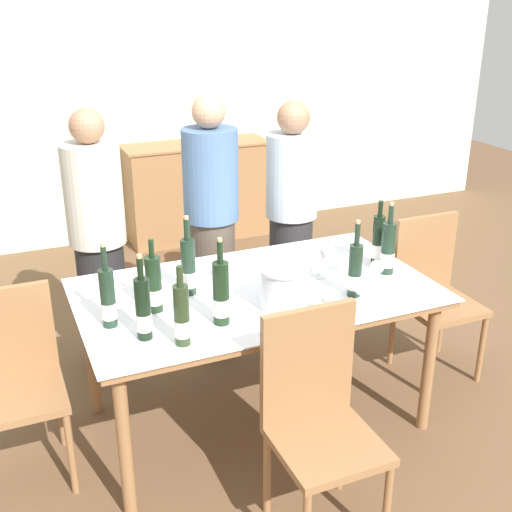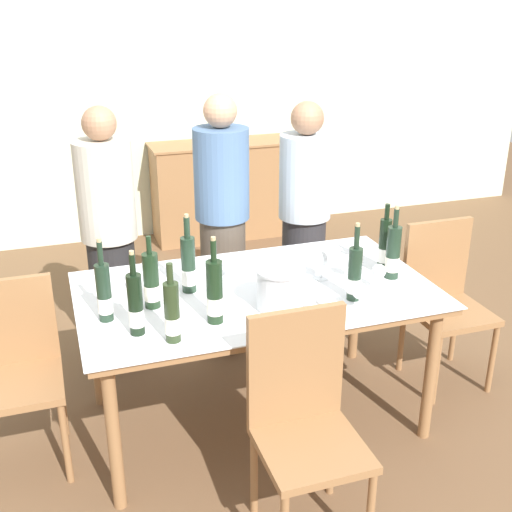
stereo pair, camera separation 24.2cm
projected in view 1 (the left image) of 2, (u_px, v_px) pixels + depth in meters
ground_plane at (256, 418)px, 3.50m from camera, size 12.00×12.00×0.00m
back_wall at (116, 86)px, 5.61m from camera, size 8.00×0.10×2.80m
sideboard_cabinet at (197, 191)px, 5.95m from camera, size 1.33×0.46×0.90m
dining_table at (256, 302)px, 3.23m from camera, size 1.76×1.03×0.78m
ice_bucket at (284, 287)px, 2.99m from camera, size 0.23×0.23×0.20m
wine_bottle_0 at (388, 249)px, 3.35m from camera, size 0.07×0.07×0.39m
wine_bottle_1 at (182, 316)px, 2.66m from camera, size 0.07×0.07×0.36m
wine_bottle_2 at (143, 310)px, 2.70m from camera, size 0.07×0.07×0.39m
wine_bottle_3 at (355, 271)px, 3.09m from camera, size 0.07×0.07×0.39m
wine_bottle_4 at (154, 286)px, 2.95m from camera, size 0.08×0.08×0.35m
wine_bottle_5 at (188, 268)px, 3.11m from camera, size 0.07×0.07×0.40m
wine_bottle_6 at (108, 299)px, 2.81m from camera, size 0.07×0.07×0.39m
wine_bottle_7 at (221, 295)px, 2.83m from camera, size 0.07×0.07×0.41m
wine_bottle_8 at (378, 241)px, 3.46m from camera, size 0.06×0.06×0.36m
wine_glass_0 at (377, 268)px, 3.21m from camera, size 0.07×0.07×0.14m
wine_glass_1 at (328, 299)px, 2.91m from camera, size 0.07×0.07×0.13m
wine_glass_2 at (319, 257)px, 3.31m from camera, size 0.09×0.09×0.16m
wine_glass_3 at (347, 259)px, 3.35m from camera, size 0.07×0.07×0.13m
wine_glass_4 at (226, 264)px, 3.28m from camera, size 0.07×0.07×0.13m
wine_glass_5 at (362, 288)px, 3.01m from camera, size 0.08×0.08×0.13m
chair_left_end at (14, 373)px, 2.94m from camera, size 0.42×0.42×0.92m
chair_right_end at (432, 286)px, 3.80m from camera, size 0.42×0.42×0.95m
chair_near_front at (317, 411)px, 2.66m from camera, size 0.42×0.42×0.98m
person_host at (99, 246)px, 3.73m from camera, size 0.33×0.33×1.58m
person_guest_left at (212, 230)px, 3.90m from camera, size 0.33×0.33×1.63m
person_guest_right at (291, 223)px, 4.13m from camera, size 0.33×0.33×1.56m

